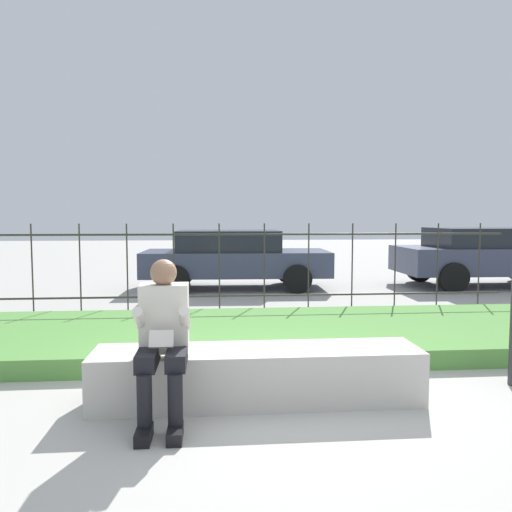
% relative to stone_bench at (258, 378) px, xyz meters
% --- Properties ---
extents(ground_plane, '(60.00, 60.00, 0.00)m').
position_rel_stone_bench_xyz_m(ground_plane, '(0.09, 0.00, -0.21)').
color(ground_plane, '#B2AFA8').
extents(stone_bench, '(2.81, 0.59, 0.46)m').
position_rel_stone_bench_xyz_m(stone_bench, '(0.00, 0.00, 0.00)').
color(stone_bench, beige).
rests_on(stone_bench, ground_plane).
extents(person_seated_reader, '(0.42, 0.73, 1.26)m').
position_rel_stone_bench_xyz_m(person_seated_reader, '(-0.77, -0.33, 0.48)').
color(person_seated_reader, black).
rests_on(person_seated_reader, ground_plane).
extents(grass_berm, '(10.87, 2.59, 0.21)m').
position_rel_stone_bench_xyz_m(grass_berm, '(0.09, 1.99, -0.10)').
color(grass_berm, '#569342').
rests_on(grass_berm, ground_plane).
extents(iron_fence, '(8.87, 0.03, 1.49)m').
position_rel_stone_bench_xyz_m(iron_fence, '(0.09, 3.93, 0.58)').
color(iron_fence, '#332D28').
rests_on(iron_fence, ground_plane).
extents(car_parked_center, '(4.13, 1.95, 1.30)m').
position_rel_stone_bench_xyz_m(car_parked_center, '(0.09, 6.88, 0.49)').
color(car_parked_center, '#383D56').
rests_on(car_parked_center, ground_plane).
extents(car_parked_right, '(4.17, 2.04, 1.34)m').
position_rel_stone_bench_xyz_m(car_parked_right, '(5.93, 6.71, 0.52)').
color(car_parked_right, '#383D56').
rests_on(car_parked_right, ground_plane).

